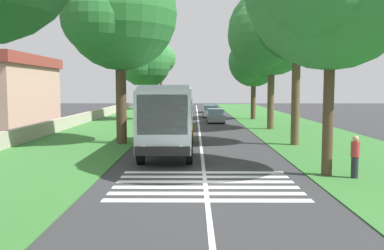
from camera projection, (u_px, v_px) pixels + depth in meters
ground at (205, 182)px, 16.23m from camera, size 160.00×160.00×0.00m
grass_verge_left at (89, 136)px, 31.21m from camera, size 120.00×8.00×0.04m
grass_verge_right at (311, 136)px, 31.12m from camera, size 120.00×8.00×0.04m
centre_line at (200, 137)px, 31.17m from camera, size 110.00×0.16×0.01m
coach_bus at (170, 114)px, 23.79m from camera, size 11.16×2.62×3.73m
zebra_crossing at (205, 184)px, 15.85m from camera, size 4.95×6.80×0.01m
trailing_car_0 at (216, 116)px, 43.68m from camera, size 4.30×1.78×1.43m
trailing_car_1 at (210, 112)px, 51.72m from camera, size 4.30×1.78×1.43m
trailing_car_2 at (209, 108)px, 61.01m from camera, size 4.30×1.78×1.43m
trailing_car_3 at (187, 105)px, 69.37m from camera, size 4.30×1.78×1.43m
trailing_minibus_0 at (186, 98)px, 79.46m from camera, size 6.00×2.14×2.53m
roadside_tree_left_0 at (160, 60)px, 67.72m from camera, size 5.96×4.75×10.52m
roadside_tree_left_1 at (118, 16)px, 26.38m from camera, size 8.00×7.04×11.67m
roadside_tree_left_3 at (144, 64)px, 46.27m from camera, size 6.39×5.46×8.98m
roadside_tree_right_0 at (252, 63)px, 47.36m from camera, size 6.82×5.66×9.28m
roadside_tree_right_1 at (269, 35)px, 35.88m from camera, size 9.48×7.61×12.01m
roadside_tree_right_2 at (296, 21)px, 25.89m from camera, size 5.79×5.24×10.41m
utility_pole at (117, 77)px, 27.53m from camera, size 0.24×1.40×8.23m
roadside_wall at (63, 123)px, 36.17m from camera, size 70.00×0.40×1.01m
roadside_building at (4, 89)px, 42.31m from camera, size 14.59×7.47×6.77m
pedestrian at (355, 156)px, 16.75m from camera, size 0.34×0.34×1.69m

